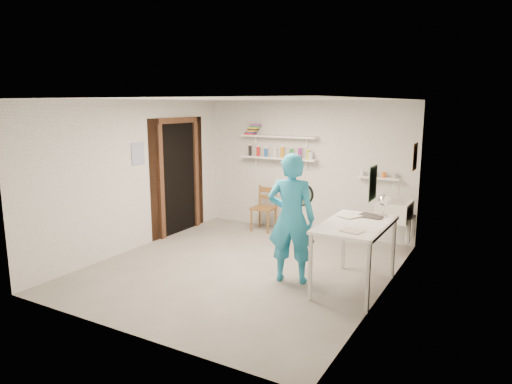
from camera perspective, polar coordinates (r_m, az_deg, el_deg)
The scene contains 27 objects.
floor at distance 6.73m, azimuth -1.70°, elevation -9.46°, with size 4.00×4.50×0.02m, color slate.
ceiling at distance 6.31m, azimuth -1.82°, elevation 11.60°, with size 4.00×4.50×0.02m, color silver.
wall_back at distance 8.40m, azimuth 6.25°, elevation 3.12°, with size 4.00×0.02×2.40m, color silver.
wall_front at distance 4.67m, azimuth -16.28°, elevation -3.63°, with size 4.00×0.02×2.40m, color silver.
wall_left at distance 7.63m, azimuth -14.79°, elevation 2.02°, with size 0.02×4.50×2.40m, color silver.
wall_right at distance 5.66m, azimuth 15.95°, elevation -1.09°, with size 0.02×4.50×2.40m, color silver.
doorway_recess at distance 8.43m, azimuth -9.66°, elevation 1.67°, with size 0.02×0.90×2.00m, color black.
corridor_box at distance 8.88m, azimuth -13.24°, elevation 2.33°, with size 1.40×1.50×2.10m, color brown.
door_lintel at distance 8.31m, azimuth -9.79°, elevation 8.82°, with size 0.06×1.05×0.10m, color brown.
door_jamb_near at distance 8.04m, azimuth -11.79°, elevation 1.15°, with size 0.06×0.10×2.00m, color brown.
door_jamb_far at distance 8.80m, azimuth -7.52°, elevation 2.13°, with size 0.06×0.10×2.00m, color brown.
shelf_lower at distance 8.47m, azimuth 2.81°, elevation 4.26°, with size 1.50×0.22×0.03m, color white.
shelf_upper at distance 8.44m, azimuth 2.84°, elevation 6.96°, with size 1.50×0.22×0.03m, color white.
ledge_shelf at distance 7.90m, azimuth 15.01°, elevation 1.72°, with size 0.70×0.14×0.03m, color white.
poster_left at distance 7.61m, azimuth -14.53°, elevation 4.67°, with size 0.01×0.28×0.36m, color #334C7F.
poster_right_a at distance 7.35m, azimuth 19.27°, elevation 4.19°, with size 0.01×0.34×0.42m, color #995933.
poster_right_b at distance 5.08m, azimuth 14.41°, elevation 1.09°, with size 0.01×0.30×0.38m, color #3F724C.
belfast_sink at distance 7.44m, azimuth 16.91°, elevation -2.25°, with size 0.48×0.60×0.30m, color white.
man at distance 6.00m, azimuth 4.42°, elevation -3.31°, with size 0.63×0.41×1.73m, color #2694BE.
wall_clock at distance 6.11m, azimuth 5.79°, elevation -0.32°, with size 0.31×0.31×0.04m, color beige.
wooden_chair at distance 8.49m, azimuth 0.96°, elevation -2.03°, with size 0.40×0.38×0.86m, color brown.
work_table at distance 5.99m, azimuth 12.20°, elevation -7.85°, with size 0.78×1.30×0.87m, color white.
desk_lamp at distance 6.25m, azimuth 15.74°, elevation -1.01°, with size 0.16×0.16×0.16m, color silver.
spray_cans at distance 8.46m, azimuth 2.82°, elevation 4.93°, with size 1.29×0.06×0.17m.
book_stack at distance 8.68m, azimuth -0.37°, elevation 7.83°, with size 0.30×0.14×0.20m.
ledge_pots at distance 7.89m, azimuth 15.03°, elevation 2.15°, with size 0.48×0.07×0.09m.
papers at distance 5.87m, azimuth 12.38°, elevation -3.74°, with size 0.30×0.22×0.02m.
Camera 1 is at (3.27, -5.39, 2.34)m, focal length 32.00 mm.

